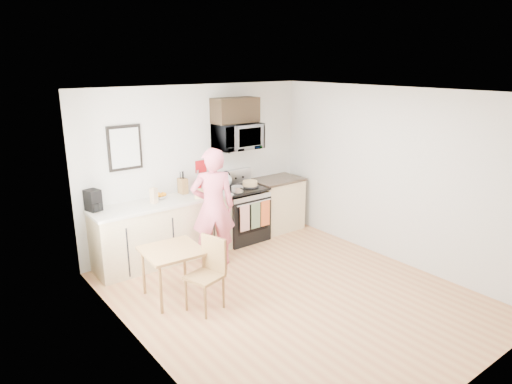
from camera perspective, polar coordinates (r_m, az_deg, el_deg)
floor at (r=6.14m, az=4.40°, el=-12.67°), size 4.60×4.60×0.00m
back_wall at (r=7.43m, az=-7.29°, el=3.15°), size 4.00×0.04×2.60m
front_wall at (r=4.33m, az=25.75°, el=-8.02°), size 4.00×0.04×2.60m
left_wall at (r=4.60m, az=-14.24°, el=-5.43°), size 0.04×4.60×2.60m
right_wall at (r=7.09m, az=16.79°, el=1.95°), size 0.04×4.60×2.60m
ceiling at (r=5.39m, az=5.00°, el=12.33°), size 4.00×4.60×0.04m
window at (r=5.25m, az=-17.58°, el=-0.14°), size 0.06×1.40×1.50m
cabinet_left at (r=7.07m, az=-11.41°, el=-4.95°), size 2.10×0.60×0.90m
countertop_left at (r=6.91m, az=-11.63°, el=-1.31°), size 2.14×0.64×0.04m
cabinet_right at (r=8.22m, az=2.62°, el=-1.62°), size 0.84×0.60×0.90m
countertop_right at (r=8.09m, az=2.66°, el=1.55°), size 0.88×0.64×0.04m
range at (r=7.74m, az=-1.81°, el=-2.86°), size 0.76×0.70×1.16m
microwave at (r=7.50m, az=-2.37°, el=6.96°), size 0.76×0.51×0.42m
upper_cabinet at (r=7.48m, az=-2.61°, el=10.18°), size 0.76×0.35×0.40m
wall_art at (r=6.81m, az=-16.08°, el=5.33°), size 0.50×0.04×0.65m
wall_trivet at (r=7.45m, az=-6.90°, el=3.18°), size 0.20×0.02×0.20m
person at (r=6.71m, az=-5.38°, el=-1.89°), size 0.76×0.65×1.77m
dining_table at (r=5.91m, az=-10.41°, el=-7.74°), size 0.71×0.71×0.66m
chair at (r=5.66m, az=-5.63°, el=-8.73°), size 0.50×0.47×0.90m
knife_block at (r=7.23m, az=-9.13°, el=0.76°), size 0.11×0.16×0.24m
utensil_crock at (r=7.39m, az=-7.28°, el=1.27°), size 0.11×0.11×0.33m
fruit_bowl at (r=7.05m, az=-11.85°, el=-0.49°), size 0.23×0.23×0.09m
milk_carton at (r=6.82m, az=-12.66°, el=-0.44°), size 0.11×0.11×0.23m
coffee_maker at (r=6.70m, az=-19.67°, el=-1.07°), size 0.22×0.27×0.30m
bread_bag at (r=6.99m, az=-6.31°, el=-0.20°), size 0.36×0.32×0.12m
cake at (r=7.60m, az=-0.75°, el=1.02°), size 0.30×0.30×0.10m
kettle at (r=7.59m, az=-3.82°, el=1.50°), size 0.21×0.21×0.27m
pot at (r=7.29m, az=-2.34°, el=0.36°), size 0.19×0.33×0.10m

